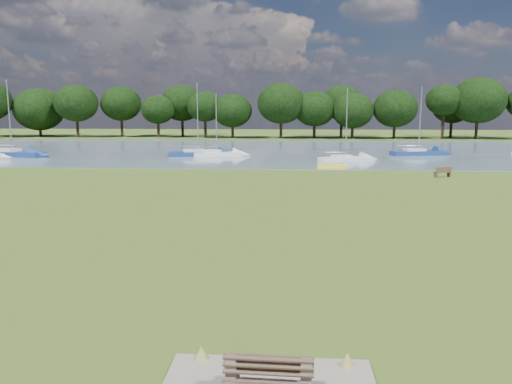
# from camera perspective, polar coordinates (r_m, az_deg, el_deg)

# --- Properties ---
(ground) EXTENTS (220.00, 220.00, 0.00)m
(ground) POSITION_cam_1_polar(r_m,az_deg,el_deg) (23.16, 2.88, -4.06)
(ground) COLOR brown
(river) EXTENTS (220.00, 40.00, 0.10)m
(river) POSITION_cam_1_polar(r_m,az_deg,el_deg) (64.74, 3.51, 4.69)
(river) COLOR slate
(river) RESTS_ON ground
(far_bank) EXTENTS (220.00, 20.00, 0.40)m
(far_bank) POSITION_cam_1_polar(r_m,az_deg,el_deg) (94.67, 3.62, 6.21)
(far_bank) COLOR #4C6626
(far_bank) RESTS_ON ground
(bench_pair) EXTENTS (1.71, 1.04, 0.90)m
(bench_pair) POSITION_cam_1_polar(r_m,az_deg,el_deg) (9.86, 1.41, -20.73)
(bench_pair) COLOR gray
(bench_pair) RESTS_ON concrete_pad
(riverbank_bench) EXTENTS (1.42, 0.75, 0.84)m
(riverbank_bench) POSITION_cam_1_polar(r_m,az_deg,el_deg) (42.57, 20.57, 2.15)
(riverbank_bench) COLOR brown
(riverbank_bench) RESTS_ON ground
(kayak) EXTENTS (2.77, 0.88, 0.27)m
(kayak) POSITION_cam_1_polar(r_m,az_deg,el_deg) (46.98, 8.73, 2.99)
(kayak) COLOR yellow
(kayak) RESTS_ON river
(tree_line) EXTENTS (116.53, 8.40, 10.17)m
(tree_line) POSITION_cam_1_polar(r_m,az_deg,el_deg) (91.48, -4.58, 9.91)
(tree_line) COLOR black
(tree_line) RESTS_ON far_bank
(sailboat_0) EXTENTS (6.75, 3.33, 7.84)m
(sailboat_0) POSITION_cam_1_polar(r_m,az_deg,el_deg) (61.32, 18.02, 4.45)
(sailboat_0) COLOR navy
(sailboat_0) RESTS_ON river
(sailboat_1) EXTENTS (7.51, 3.14, 8.59)m
(sailboat_1) POSITION_cam_1_polar(r_m,az_deg,el_deg) (63.15, -26.16, 4.13)
(sailboat_1) COLOR navy
(sailboat_1) RESTS_ON river
(sailboat_3) EXTENTS (5.89, 2.08, 7.04)m
(sailboat_3) POSITION_cam_1_polar(r_m,az_deg,el_deg) (57.54, -4.59, 4.55)
(sailboat_3) COLOR silver
(sailboat_3) RESTS_ON river
(sailboat_6) EXTENTS (7.04, 3.69, 8.27)m
(sailboat_6) POSITION_cam_1_polar(r_m,az_deg,el_deg) (57.93, -6.70, 4.57)
(sailboat_6) COLOR navy
(sailboat_6) RESTS_ON river
(sailboat_7) EXTENTS (5.80, 3.42, 7.47)m
(sailboat_7) POSITION_cam_1_polar(r_m,az_deg,el_deg) (52.32, 10.13, 3.91)
(sailboat_7) COLOR silver
(sailboat_7) RESTS_ON river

